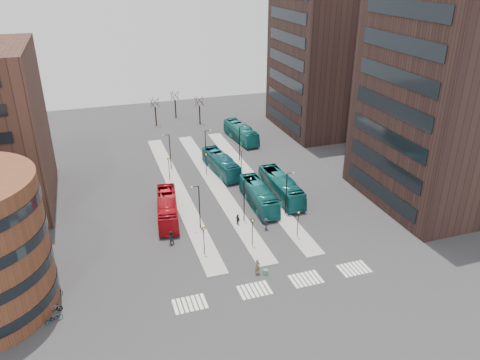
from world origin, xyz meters
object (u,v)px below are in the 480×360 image
object	(u,v)px
commuter_c	(266,224)
bicycle_mid	(54,309)
teal_bus_d	(241,133)
traveller	(257,267)
bicycle_far	(55,291)
bicycle_near	(54,318)
teal_bus_a	(259,196)
commuter_a	(171,238)
suitcase	(265,272)
teal_bus_b	(221,164)
red_bus	(167,208)
teal_bus_c	(281,187)
commuter_b	(238,220)

from	to	relation	value
commuter_c	bicycle_mid	xyz separation A→B (m)	(-25.59, -8.20, -0.32)
teal_bus_d	traveller	bearing A→B (deg)	-111.79
traveller	bicycle_far	xyz separation A→B (m)	(-21.25, 3.32, -0.51)
teal_bus_d	bicycle_near	world-z (taller)	teal_bus_d
teal_bus_a	commuter_a	xyz separation A→B (m)	(-13.76, -6.14, -0.59)
traveller	bicycle_mid	xyz separation A→B (m)	(-21.25, 0.46, -0.45)
suitcase	teal_bus_b	world-z (taller)	teal_bus_b
red_bus	suitcase	bearing A→B (deg)	-54.65
teal_bus_c	bicycle_near	size ratio (longest dim) A/B	6.90
teal_bus_a	commuter_b	distance (m)	6.32
red_bus	commuter_a	distance (m)	6.59
bicycle_mid	commuter_b	bearing A→B (deg)	-70.43
teal_bus_b	red_bus	bearing A→B (deg)	-138.33
commuter_a	commuter_c	bearing A→B (deg)	163.87
red_bus	bicycle_mid	distance (m)	20.65
teal_bus_c	commuter_c	bearing A→B (deg)	-125.20
commuter_a	teal_bus_c	bearing A→B (deg)	-171.54
teal_bus_b	bicycle_mid	size ratio (longest dim) A/B	6.90
suitcase	traveller	size ratio (longest dim) A/B	0.32
bicycle_near	teal_bus_d	bearing A→B (deg)	-60.68
suitcase	traveller	distance (m)	1.09
suitcase	teal_bus_c	world-z (taller)	teal_bus_c
commuter_c	bicycle_mid	distance (m)	26.88
commuter_a	commuter_c	size ratio (longest dim) A/B	1.14
teal_bus_b	commuter_b	bearing A→B (deg)	-105.06
red_bus	teal_bus_b	xyz separation A→B (m)	(11.08, 12.23, 0.03)
teal_bus_c	traveller	size ratio (longest dim) A/B	6.26
traveller	bicycle_far	world-z (taller)	traveller
teal_bus_c	bicycle_near	distance (m)	35.65
traveller	bicycle_near	distance (m)	21.28
teal_bus_c	suitcase	bearing A→B (deg)	-118.54
commuter_b	bicycle_far	bearing A→B (deg)	91.53
commuter_a	bicycle_mid	size ratio (longest dim) A/B	1.14
teal_bus_b	traveller	distance (m)	28.03
bicycle_far	commuter_a	bearing A→B (deg)	-50.89
commuter_c	bicycle_far	size ratio (longest dim) A/B	0.99
commuter_c	bicycle_mid	size ratio (longest dim) A/B	1.00
bicycle_far	red_bus	bearing A→B (deg)	-33.20
commuter_a	teal_bus_a	bearing A→B (deg)	-170.45
red_bus	commuter_a	bearing A→B (deg)	-88.61
teal_bus_a	teal_bus_b	world-z (taller)	teal_bus_b
bicycle_far	commuter_b	bearing A→B (deg)	-55.74
commuter_a	bicycle_far	distance (m)	14.44
bicycle_near	bicycle_far	size ratio (longest dim) A/B	1.04
teal_bus_a	bicycle_mid	xyz separation A→B (m)	(-27.03, -14.69, -1.03)
suitcase	teal_bus_c	size ratio (longest dim) A/B	0.05
teal_bus_d	commuter_b	bearing A→B (deg)	-114.95
red_bus	bicycle_near	size ratio (longest dim) A/B	6.39
commuter_a	bicycle_mid	distance (m)	15.79
commuter_b	commuter_c	distance (m)	3.75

